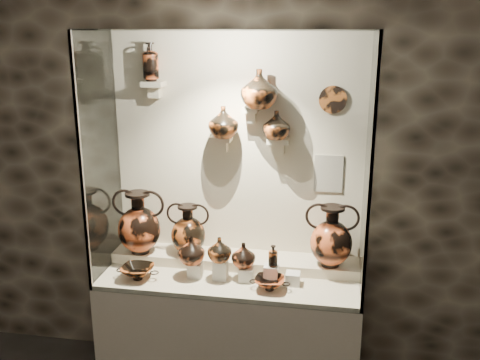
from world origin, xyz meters
name	(u,v)px	position (x,y,z in m)	size (l,w,h in m)	color
wall_back	(238,151)	(0.00, 2.50, 1.60)	(5.00, 0.02, 3.20)	black
plinth	(230,333)	(0.00, 2.18, 0.40)	(1.70, 0.60, 0.80)	beige
front_tier	(230,278)	(0.00, 2.18, 0.82)	(1.68, 0.58, 0.03)	beige
rear_tier	(234,262)	(0.00, 2.35, 0.85)	(1.70, 0.25, 0.10)	beige
back_panel	(238,151)	(0.00, 2.50, 1.60)	(1.70, 0.03, 1.60)	beige
glass_front	(219,175)	(0.00, 1.88, 1.60)	(1.70, 0.01, 1.60)	white
glass_left	(101,157)	(-0.85, 2.18, 1.60)	(0.01, 0.60, 1.60)	white
glass_right	(369,169)	(0.85, 2.18, 1.60)	(0.01, 0.60, 1.60)	white
glass_top	(228,30)	(0.00, 2.18, 2.40)	(1.70, 0.60, 0.01)	white
frame_post_left	(81,169)	(-0.84, 1.89, 1.60)	(0.02, 0.02, 1.60)	gray
frame_post_right	(370,182)	(0.84, 1.89, 1.60)	(0.02, 0.02, 1.60)	gray
pedestal_a	(195,269)	(-0.22, 2.13, 0.88)	(0.09, 0.09, 0.10)	silver
pedestal_b	(221,269)	(-0.05, 2.13, 0.90)	(0.09, 0.09, 0.13)	silver
pedestal_c	(246,274)	(0.12, 2.13, 0.88)	(0.09, 0.09, 0.09)	silver
pedestal_d	(271,274)	(0.28, 2.13, 0.89)	(0.09, 0.09, 0.12)	silver
pedestal_e	(293,278)	(0.42, 2.13, 0.87)	(0.09, 0.09, 0.08)	silver
bracket_ul	(153,84)	(-0.55, 2.42, 2.05)	(0.14, 0.12, 0.04)	beige
bracket_ca	(221,139)	(-0.10, 2.42, 1.70)	(0.14, 0.12, 0.04)	beige
bracket_cb	(251,109)	(0.10, 2.42, 1.90)	(0.10, 0.12, 0.04)	beige
bracket_cc	(278,141)	(0.28, 2.42, 1.70)	(0.14, 0.12, 0.04)	beige
amphora_left	(139,222)	(-0.65, 2.29, 1.12)	(0.35, 0.35, 0.44)	#CE5527
amphora_mid	(188,230)	(-0.32, 2.33, 1.08)	(0.28, 0.28, 0.35)	#C15822
amphora_right	(331,236)	(0.65, 2.31, 1.11)	(0.33, 0.33, 0.41)	#CE5527
jug_a	(191,250)	(-0.24, 2.11, 1.02)	(0.18, 0.18, 0.18)	#CE5527
jug_b	(220,249)	(-0.05, 2.11, 1.04)	(0.16, 0.16, 0.16)	#C15822
jug_c	(244,255)	(0.10, 2.15, 1.00)	(0.16, 0.16, 0.16)	#CE5527
lekythos_small	(273,255)	(0.29, 2.12, 1.03)	(0.07, 0.07, 0.16)	#C15822
kylix_left	(138,271)	(-0.58, 2.03, 0.88)	(0.27, 0.23, 0.11)	#C15822
kylix_right	(270,282)	(0.28, 2.03, 0.88)	(0.24, 0.20, 0.10)	#CE5527
lekythos_tall	(151,59)	(-0.56, 2.41, 2.21)	(0.11, 0.11, 0.28)	#CE5527
ovoid_vase_a	(223,122)	(-0.07, 2.37, 1.82)	(0.20, 0.20, 0.20)	#C15822
ovoid_vase_b	(259,89)	(0.16, 2.35, 2.04)	(0.23, 0.23, 0.24)	#C15822
ovoid_vase_c	(276,125)	(0.27, 2.38, 1.81)	(0.17, 0.17, 0.18)	#C15822
wall_plate	(333,100)	(0.62, 2.47, 1.97)	(0.18, 0.18, 0.02)	#BE6025
info_placard	(328,174)	(0.61, 2.47, 1.48)	(0.19, 0.01, 0.25)	beige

